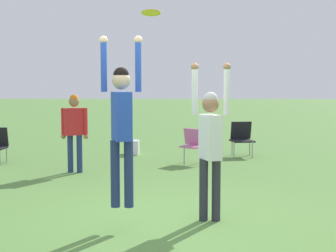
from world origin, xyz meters
name	(u,v)px	position (x,y,z in m)	size (l,w,h in m)	color
ground_plane	(160,223)	(0.00, 0.00, 0.00)	(120.00, 120.00, 0.00)	#56843D
person_jumping	(121,117)	(-0.47, -0.27, 1.46)	(0.54, 0.43, 2.19)	navy
person_defending	(210,138)	(0.68, 0.14, 1.15)	(0.53, 0.43, 2.16)	#2D2D38
frisbee	(151,13)	(-0.10, -0.22, 2.77)	(0.25, 0.25, 0.05)	yellow
camping_chair_1	(242,137)	(1.87, 6.16, 0.52)	(0.65, 0.69, 0.90)	gray
camping_chair_2	(192,143)	(0.54, 4.88, 0.50)	(0.63, 0.70, 0.83)	gray
person_spectator_near	(74,126)	(-1.99, 3.65, 1.00)	(0.59, 0.39, 1.67)	navy
cooler_box	(132,147)	(-1.06, 6.35, 0.19)	(0.38, 0.40, 0.38)	white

